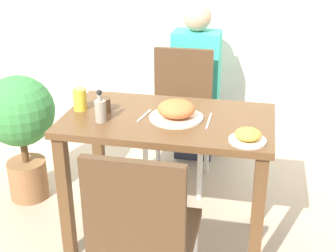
{
  "coord_description": "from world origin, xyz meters",
  "views": [
    {
      "loc": [
        0.45,
        -2.18,
        1.69
      ],
      "look_at": [
        0.0,
        0.0,
        0.7
      ],
      "focal_mm": 50.0,
      "sensor_mm": 36.0,
      "label": 1
    }
  ],
  "objects_px": {
    "food_plate": "(176,111)",
    "chair_near": "(142,232)",
    "person_figure": "(196,84)",
    "side_plate": "(248,136)",
    "chair_far": "(180,110)",
    "potted_plant_left": "(20,122)",
    "drink_cup": "(103,105)",
    "sauce_bottle": "(100,109)",
    "juice_glass": "(80,99)"
  },
  "relations": [
    {
      "from": "food_plate",
      "to": "person_figure",
      "type": "xyz_separation_m",
      "value": [
        -0.06,
        1.06,
        -0.22
      ]
    },
    {
      "from": "chair_far",
      "to": "person_figure",
      "type": "relative_size",
      "value": 0.77
    },
    {
      "from": "potted_plant_left",
      "to": "drink_cup",
      "type": "bearing_deg",
      "value": -20.32
    },
    {
      "from": "sauce_bottle",
      "to": "potted_plant_left",
      "type": "height_order",
      "value": "sauce_bottle"
    },
    {
      "from": "chair_far",
      "to": "juice_glass",
      "type": "relative_size",
      "value": 7.7
    },
    {
      "from": "food_plate",
      "to": "drink_cup",
      "type": "relative_size",
      "value": 3.52
    },
    {
      "from": "chair_far",
      "to": "potted_plant_left",
      "type": "bearing_deg",
      "value": -153.69
    },
    {
      "from": "chair_far",
      "to": "food_plate",
      "type": "bearing_deg",
      "value": -81.39
    },
    {
      "from": "potted_plant_left",
      "to": "chair_far",
      "type": "bearing_deg",
      "value": 26.31
    },
    {
      "from": "sauce_bottle",
      "to": "side_plate",
      "type": "bearing_deg",
      "value": -6.59
    },
    {
      "from": "juice_glass",
      "to": "sauce_bottle",
      "type": "relative_size",
      "value": 0.69
    },
    {
      "from": "side_plate",
      "to": "sauce_bottle",
      "type": "bearing_deg",
      "value": 173.41
    },
    {
      "from": "potted_plant_left",
      "to": "food_plate",
      "type": "bearing_deg",
      "value": -13.47
    },
    {
      "from": "chair_far",
      "to": "potted_plant_left",
      "type": "relative_size",
      "value": 1.09
    },
    {
      "from": "drink_cup",
      "to": "potted_plant_left",
      "type": "xyz_separation_m",
      "value": [
        -0.64,
        0.24,
        -0.26
      ]
    },
    {
      "from": "person_figure",
      "to": "side_plate",
      "type": "bearing_deg",
      "value": -71.23
    },
    {
      "from": "potted_plant_left",
      "to": "sauce_bottle",
      "type": "bearing_deg",
      "value": -28.56
    },
    {
      "from": "sauce_bottle",
      "to": "potted_plant_left",
      "type": "distance_m",
      "value": 0.81
    },
    {
      "from": "person_figure",
      "to": "sauce_bottle",
      "type": "bearing_deg",
      "value": -104.85
    },
    {
      "from": "side_plate",
      "to": "person_figure",
      "type": "bearing_deg",
      "value": 108.77
    },
    {
      "from": "food_plate",
      "to": "side_plate",
      "type": "xyz_separation_m",
      "value": [
        0.37,
        -0.2,
        -0.01
      ]
    },
    {
      "from": "food_plate",
      "to": "sauce_bottle",
      "type": "distance_m",
      "value": 0.38
    },
    {
      "from": "drink_cup",
      "to": "chair_near",
      "type": "bearing_deg",
      "value": -60.16
    },
    {
      "from": "chair_far",
      "to": "drink_cup",
      "type": "relative_size",
      "value": 11.48
    },
    {
      "from": "chair_far",
      "to": "sauce_bottle",
      "type": "xyz_separation_m",
      "value": [
        -0.26,
        -0.82,
        0.3
      ]
    },
    {
      "from": "food_plate",
      "to": "sauce_bottle",
      "type": "xyz_separation_m",
      "value": [
        -0.37,
        -0.12,
        0.02
      ]
    },
    {
      "from": "juice_glass",
      "to": "sauce_bottle",
      "type": "distance_m",
      "value": 0.21
    },
    {
      "from": "juice_glass",
      "to": "person_figure",
      "type": "bearing_deg",
      "value": 65.73
    },
    {
      "from": "food_plate",
      "to": "chair_far",
      "type": "bearing_deg",
      "value": 98.61
    },
    {
      "from": "food_plate",
      "to": "side_plate",
      "type": "bearing_deg",
      "value": -28.31
    },
    {
      "from": "juice_glass",
      "to": "potted_plant_left",
      "type": "relative_size",
      "value": 0.14
    },
    {
      "from": "sauce_bottle",
      "to": "person_figure",
      "type": "relative_size",
      "value": 0.15
    },
    {
      "from": "juice_glass",
      "to": "chair_near",
      "type": "bearing_deg",
      "value": -52.45
    },
    {
      "from": "chair_far",
      "to": "drink_cup",
      "type": "bearing_deg",
      "value": -112.56
    },
    {
      "from": "chair_far",
      "to": "person_figure",
      "type": "xyz_separation_m",
      "value": [
        0.05,
        0.35,
        0.07
      ]
    },
    {
      "from": "drink_cup",
      "to": "chair_far",
      "type": "bearing_deg",
      "value": 67.44
    },
    {
      "from": "sauce_bottle",
      "to": "juice_glass",
      "type": "bearing_deg",
      "value": 140.95
    },
    {
      "from": "chair_near",
      "to": "juice_glass",
      "type": "xyz_separation_m",
      "value": [
        -0.51,
        0.66,
        0.3
      ]
    },
    {
      "from": "potted_plant_left",
      "to": "person_figure",
      "type": "bearing_deg",
      "value": 39.67
    },
    {
      "from": "chair_near",
      "to": "potted_plant_left",
      "type": "relative_size",
      "value": 1.09
    },
    {
      "from": "chair_near",
      "to": "juice_glass",
      "type": "distance_m",
      "value": 0.88
    },
    {
      "from": "potted_plant_left",
      "to": "chair_near",
      "type": "bearing_deg",
      "value": -41.39
    },
    {
      "from": "food_plate",
      "to": "potted_plant_left",
      "type": "xyz_separation_m",
      "value": [
        -1.03,
        0.25,
        -0.26
      ]
    },
    {
      "from": "drink_cup",
      "to": "juice_glass",
      "type": "height_order",
      "value": "juice_glass"
    },
    {
      "from": "food_plate",
      "to": "drink_cup",
      "type": "bearing_deg",
      "value": 178.36
    },
    {
      "from": "food_plate",
      "to": "chair_near",
      "type": "bearing_deg",
      "value": -91.54
    },
    {
      "from": "food_plate",
      "to": "juice_glass",
      "type": "distance_m",
      "value": 0.53
    },
    {
      "from": "food_plate",
      "to": "sauce_bottle",
      "type": "bearing_deg",
      "value": -162.52
    },
    {
      "from": "chair_far",
      "to": "potted_plant_left",
      "type": "xyz_separation_m",
      "value": [
        -0.92,
        -0.46,
        0.02
      ]
    },
    {
      "from": "chair_far",
      "to": "person_figure",
      "type": "height_order",
      "value": "person_figure"
    }
  ]
}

